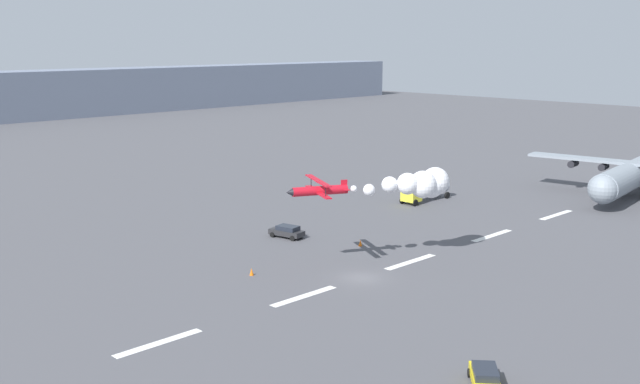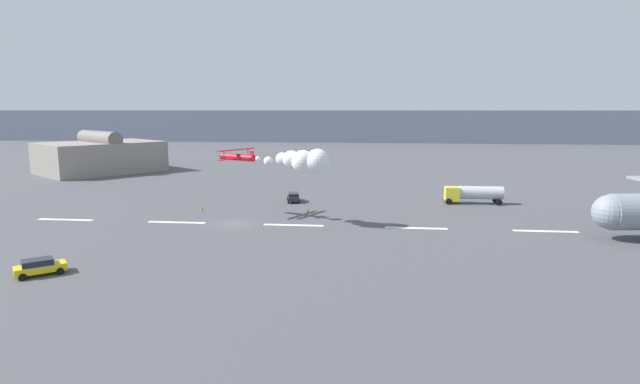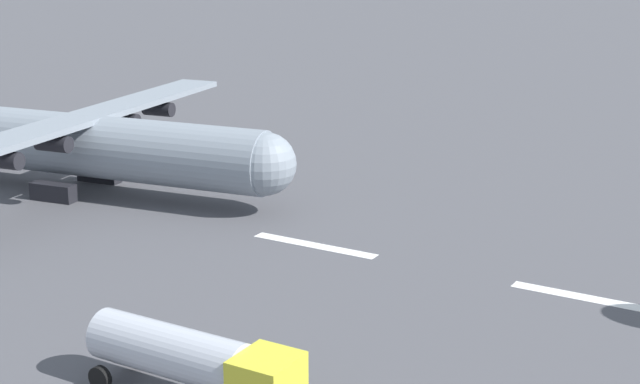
{
  "view_description": "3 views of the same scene",
  "coord_description": "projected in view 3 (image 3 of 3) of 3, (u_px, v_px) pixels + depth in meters",
  "views": [
    {
      "loc": [
        -54.96,
        -49.82,
        23.99
      ],
      "look_at": [
        -0.77,
        5.22,
        8.34
      ],
      "focal_mm": 42.4,
      "sensor_mm": 36.0,
      "label": 1
    },
    {
      "loc": [
        18.56,
        -65.42,
        15.24
      ],
      "look_at": [
        11.76,
        -1.58,
        4.79
      ],
      "focal_mm": 28.66,
      "sensor_mm": 36.0,
      "label": 2
    },
    {
      "loc": [
        13.03,
        45.47,
        18.25
      ],
      "look_at": [
        39.88,
        0.0,
        3.3
      ],
      "focal_mm": 53.88,
      "sensor_mm": 36.0,
      "label": 3
    }
  ],
  "objects": [
    {
      "name": "runway_stripe_6",
      "position": [
        315.0,
        245.0,
        55.96
      ],
      "size": [
        8.0,
        0.9,
        0.01
      ],
      "primitive_type": "cube",
      "color": "white",
      "rests_on": "ground"
    },
    {
      "name": "cargo_transport_plane",
      "position": [
        102.0,
        145.0,
        65.47
      ],
      "size": [
        29.27,
        32.11,
        11.51
      ],
      "color": "gray",
      "rests_on": "ground"
    },
    {
      "name": "runway_stripe_5",
      "position": [
        590.0,
        299.0,
        48.08
      ],
      "size": [
        8.0,
        0.9,
        0.01
      ],
      "primitive_type": "cube",
      "color": "white",
      "rests_on": "ground"
    },
    {
      "name": "fuel_tanker_truck",
      "position": [
        195.0,
        360.0,
        37.39
      ],
      "size": [
        9.19,
        2.73,
        2.9
      ],
      "color": "yellow",
      "rests_on": "ground"
    }
  ]
}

